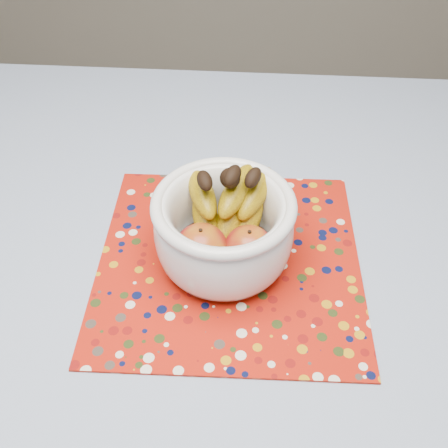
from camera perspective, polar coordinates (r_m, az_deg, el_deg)
name	(u,v)px	position (r m, az deg, el deg)	size (l,w,h in m)	color
table	(175,349)	(0.79, -5.30, -13.37)	(1.20, 1.20, 0.75)	brown
tablecloth	(172,316)	(0.72, -5.73, -9.94)	(1.32, 1.32, 0.01)	slate
placemat	(229,260)	(0.77, 0.58, -3.94)	(0.38, 0.38, 0.00)	#9C1408
fruit_bowl	(226,222)	(0.72, 0.19, 0.17)	(0.20, 0.20, 0.16)	silver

